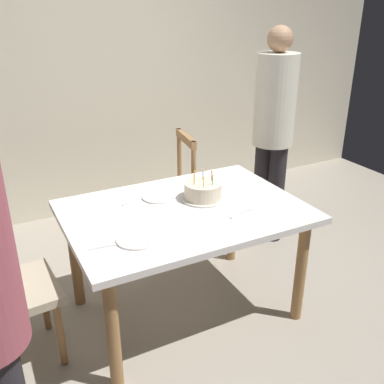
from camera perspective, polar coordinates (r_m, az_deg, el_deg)
ground at (r=3.03m, az=-0.87°, el=-15.05°), size 6.40×6.40×0.00m
back_wall at (r=4.14m, az=-12.94°, el=14.89°), size 6.40×0.10×2.60m
dining_table at (r=2.67m, az=-0.96°, el=-4.02°), size 1.41×1.00×0.75m
birthday_cake at (r=2.73m, az=1.45°, el=0.11°), size 0.28×0.28×0.18m
plate_near_celebrant at (r=2.30m, az=-7.17°, el=-6.16°), size 0.22×0.22×0.01m
plate_far_side at (r=2.78m, az=-4.34°, el=-0.59°), size 0.22×0.22×0.01m
fork_near_celebrant at (r=2.28m, az=-11.06°, el=-6.95°), size 0.18×0.04×0.01m
fork_far_side at (r=2.74m, az=-7.49°, el=-1.20°), size 0.18×0.05×0.01m
fork_near_guest at (r=2.58m, az=6.44°, el=-2.80°), size 0.18×0.06×0.01m
chair_spindle_back at (r=3.51m, az=-3.39°, el=-0.51°), size 0.50×0.50×0.95m
person_guest at (r=3.53m, az=10.59°, el=8.56°), size 0.32×0.32×1.74m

